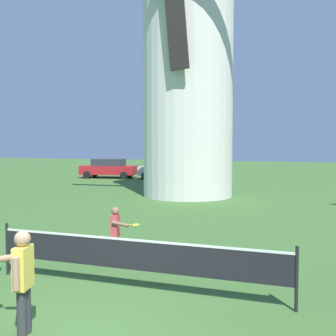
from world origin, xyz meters
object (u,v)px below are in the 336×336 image
object	(u,v)px
player_near	(22,276)
parked_car_red	(109,168)
windmill	(188,56)
player_far	(116,230)
parked_car_cream	(166,169)
tennis_net	(134,255)

from	to	relation	value
player_near	parked_car_red	world-z (taller)	parked_car_red
windmill	parked_car_red	size ratio (longest dim) A/B	3.31
player_far	parked_car_red	xyz separation A→B (m)	(-10.82, 20.58, 0.08)
parked_car_red	parked_car_cream	bearing A→B (deg)	5.90
player_near	parked_car_cream	distance (m)	25.66
windmill	tennis_net	xyz separation A→B (m)	(2.86, -13.63, -6.69)
tennis_net	parked_car_cream	size ratio (longest dim) A/B	1.42
parked_car_red	player_far	bearing A→B (deg)	-62.26
tennis_net	player_near	bearing A→B (deg)	-111.22
parked_car_red	player_near	bearing A→B (deg)	-65.34
tennis_net	player_far	bearing A→B (deg)	125.45
player_near	parked_car_cream	world-z (taller)	parked_car_cream
windmill	player_near	distance (m)	17.16
tennis_net	player_far	xyz separation A→B (m)	(-1.18, 1.65, 0.04)
tennis_net	parked_car_cream	xyz separation A→B (m)	(-7.25, 22.72, 0.12)
windmill	tennis_net	distance (m)	15.45
player_near	parked_car_red	bearing A→B (deg)	114.66
windmill	player_far	bearing A→B (deg)	-82.02
player_far	parked_car_cream	world-z (taller)	parked_car_cream
player_far	windmill	bearing A→B (deg)	97.98
windmill	player_near	size ratio (longest dim) A/B	10.15
parked_car_cream	player_near	bearing A→B (deg)	-75.49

